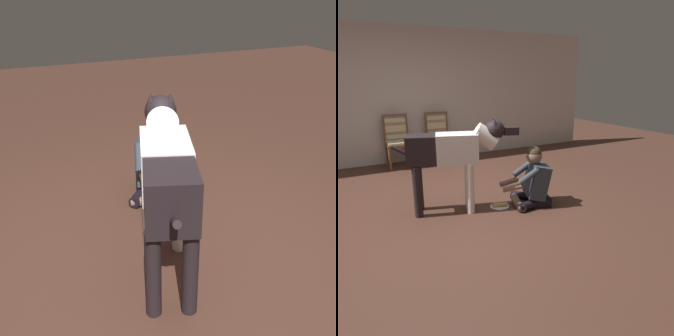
# 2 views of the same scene
# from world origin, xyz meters

# --- Properties ---
(ground_plane) EXTENTS (15.03, 15.03, 0.00)m
(ground_plane) POSITION_xyz_m (0.00, 0.00, 0.00)
(ground_plane) COLOR #4D2E24
(person_sitting_on_floor) EXTENTS (0.72, 0.59, 0.81)m
(person_sitting_on_floor) POSITION_xyz_m (1.00, -0.23, 0.33)
(person_sitting_on_floor) COLOR black
(person_sitting_on_floor) RESTS_ON ground
(large_dog) EXTENTS (1.51, 0.62, 1.18)m
(large_dog) POSITION_xyz_m (0.01, 0.08, 0.78)
(large_dog) COLOR white
(large_dog) RESTS_ON ground
(hot_dog_on_plate) EXTENTS (0.26, 0.26, 0.06)m
(hot_dog_on_plate) POSITION_xyz_m (0.57, -0.10, 0.02)
(hot_dog_on_plate) COLOR white
(hot_dog_on_plate) RESTS_ON ground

